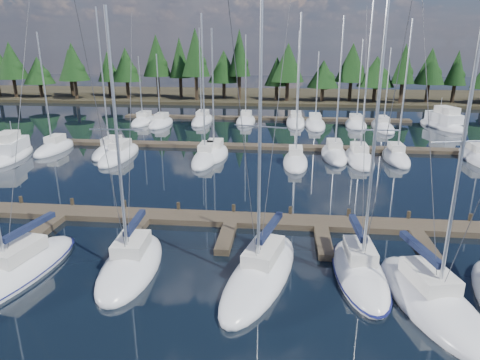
# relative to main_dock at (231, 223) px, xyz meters

# --- Properties ---
(ground) EXTENTS (260.00, 260.00, 0.00)m
(ground) POSITION_rel_main_dock_xyz_m (0.00, 12.64, -0.20)
(ground) COLOR black
(ground) RESTS_ON ground
(far_shore) EXTENTS (220.00, 30.00, 0.60)m
(far_shore) POSITION_rel_main_dock_xyz_m (0.00, 72.64, 0.10)
(far_shore) COLOR #312B1B
(far_shore) RESTS_ON ground
(main_dock) EXTENTS (44.00, 6.13, 0.90)m
(main_dock) POSITION_rel_main_dock_xyz_m (0.00, 0.00, 0.00)
(main_dock) COLOR #483D2D
(main_dock) RESTS_ON ground
(back_docks) EXTENTS (50.00, 21.80, 0.40)m
(back_docks) POSITION_rel_main_dock_xyz_m (0.00, 32.23, -0.00)
(back_docks) COLOR #483D2D
(back_docks) RESTS_ON ground
(front_sailboat_1) EXTENTS (4.46, 9.71, 15.81)m
(front_sailboat_1) POSITION_rel_main_dock_xyz_m (-10.49, -7.80, 0.09)
(front_sailboat_1) COLOR silver
(front_sailboat_1) RESTS_ON ground
(front_sailboat_2) EXTENTS (3.31, 7.70, 14.19)m
(front_sailboat_2) POSITION_rel_main_dock_xyz_m (-4.66, -6.40, 0.09)
(front_sailboat_2) COLOR silver
(front_sailboat_2) RESTS_ON ground
(front_sailboat_3) EXTENTS (4.97, 9.83, 14.79)m
(front_sailboat_3) POSITION_rel_main_dock_xyz_m (2.42, -6.54, 0.09)
(front_sailboat_3) COLOR silver
(front_sailboat_3) RESTS_ON ground
(front_sailboat_4) EXTENTS (3.02, 8.00, 14.42)m
(front_sailboat_4) POSITION_rel_main_dock_xyz_m (7.59, -5.87, 0.10)
(front_sailboat_4) COLOR silver
(front_sailboat_4) RESTS_ON ground
(front_sailboat_5) EXTENTS (4.95, 9.05, 14.50)m
(front_sailboat_5) POSITION_rel_main_dock_xyz_m (10.51, -8.16, 0.08)
(front_sailboat_5) COLOR silver
(front_sailboat_5) RESTS_ON ground
(back_sailboat_rows) EXTENTS (49.18, 32.93, 16.44)m
(back_sailboat_rows) POSITION_rel_main_dock_xyz_m (-0.00, 28.02, 0.06)
(back_sailboat_rows) COLOR silver
(back_sailboat_rows) RESTS_ON ground
(motor_yacht_left) EXTENTS (4.84, 9.60, 4.59)m
(motor_yacht_left) POSITION_rel_main_dock_xyz_m (-25.90, 15.58, 0.30)
(motor_yacht_left) COLOR silver
(motor_yacht_left) RESTS_ON ground
(motor_yacht_right) EXTENTS (6.08, 10.67, 5.08)m
(motor_yacht_right) POSITION_rel_main_dock_xyz_m (26.44, 38.58, 0.34)
(motor_yacht_right) COLOR silver
(motor_yacht_right) RESTS_ON ground
(tree_line) EXTENTS (183.15, 11.79, 14.13)m
(tree_line) POSITION_rel_main_dock_xyz_m (-0.87, 62.84, 7.17)
(tree_line) COLOR black
(tree_line) RESTS_ON far_shore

